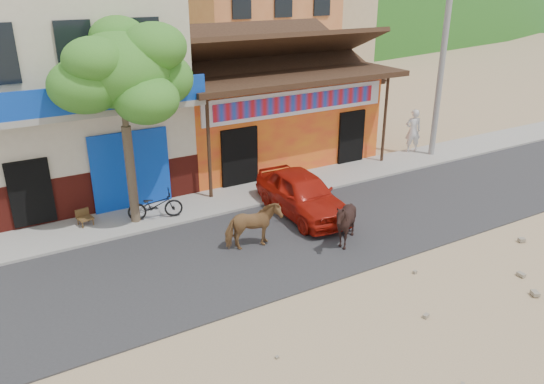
{
  "coord_description": "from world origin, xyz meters",
  "views": [
    {
      "loc": [
        -8.41,
        -9.1,
        7.13
      ],
      "look_at": [
        -1.37,
        3.0,
        1.4
      ],
      "focal_mm": 35.0,
      "sensor_mm": 36.0,
      "label": 1
    }
  ],
  "objects_px": {
    "cow_tan": "(253,226)",
    "red_car": "(302,194)",
    "utility_pole": "(443,58)",
    "cafe_chair_right": "(84,211)",
    "tree": "(126,126)",
    "scooter": "(155,205)",
    "pedestrian": "(413,131)",
    "cow_dark": "(345,223)"
  },
  "relations": [
    {
      "from": "cow_tan",
      "to": "tree",
      "type": "bearing_deg",
      "value": 42.74
    },
    {
      "from": "scooter",
      "to": "pedestrian",
      "type": "height_order",
      "value": "pedestrian"
    },
    {
      "from": "cow_dark",
      "to": "red_car",
      "type": "xyz_separation_m",
      "value": [
        0.16,
        2.43,
        -0.02
      ]
    },
    {
      "from": "utility_pole",
      "to": "scooter",
      "type": "xyz_separation_m",
      "value": [
        -12.2,
        -0.34,
        -3.56
      ]
    },
    {
      "from": "cow_tan",
      "to": "red_car",
      "type": "height_order",
      "value": "red_car"
    },
    {
      "from": "tree",
      "to": "scooter",
      "type": "relative_size",
      "value": 3.57
    },
    {
      "from": "cow_tan",
      "to": "scooter",
      "type": "bearing_deg",
      "value": 36.34
    },
    {
      "from": "cow_tan",
      "to": "cafe_chair_right",
      "type": "relative_size",
      "value": 1.74
    },
    {
      "from": "cafe_chair_right",
      "to": "scooter",
      "type": "bearing_deg",
      "value": -29.23
    },
    {
      "from": "pedestrian",
      "to": "cafe_chair_right",
      "type": "height_order",
      "value": "pedestrian"
    },
    {
      "from": "cow_dark",
      "to": "pedestrian",
      "type": "bearing_deg",
      "value": 128.1
    },
    {
      "from": "utility_pole",
      "to": "cow_dark",
      "type": "height_order",
      "value": "utility_pole"
    },
    {
      "from": "tree",
      "to": "red_car",
      "type": "bearing_deg",
      "value": -22.27
    },
    {
      "from": "cow_tan",
      "to": "scooter",
      "type": "relative_size",
      "value": 0.92
    },
    {
      "from": "scooter",
      "to": "cafe_chair_right",
      "type": "bearing_deg",
      "value": 86.73
    },
    {
      "from": "utility_pole",
      "to": "cow_tan",
      "type": "xyz_separation_m",
      "value": [
        -10.42,
        -3.42,
        -3.43
      ]
    },
    {
      "from": "red_car",
      "to": "pedestrian",
      "type": "bearing_deg",
      "value": 23.57
    },
    {
      "from": "tree",
      "to": "pedestrian",
      "type": "relative_size",
      "value": 3.26
    },
    {
      "from": "cafe_chair_right",
      "to": "pedestrian",
      "type": "bearing_deg",
      "value": -10.17
    },
    {
      "from": "utility_pole",
      "to": "cafe_chair_right",
      "type": "distance_m",
      "value": 14.64
    },
    {
      "from": "tree",
      "to": "utility_pole",
      "type": "distance_m",
      "value": 12.84
    },
    {
      "from": "utility_pole",
      "to": "cow_dark",
      "type": "bearing_deg",
      "value": -150.52
    },
    {
      "from": "tree",
      "to": "cow_dark",
      "type": "relative_size",
      "value": 4.24
    },
    {
      "from": "pedestrian",
      "to": "red_car",
      "type": "bearing_deg",
      "value": 44.92
    },
    {
      "from": "utility_pole",
      "to": "scooter",
      "type": "relative_size",
      "value": 4.76
    },
    {
      "from": "cow_tan",
      "to": "red_car",
      "type": "relative_size",
      "value": 0.38
    },
    {
      "from": "scooter",
      "to": "red_car",
      "type": "bearing_deg",
      "value": -99.42
    },
    {
      "from": "scooter",
      "to": "cow_dark",
      "type": "bearing_deg",
      "value": -122.32
    },
    {
      "from": "tree",
      "to": "cafe_chair_right",
      "type": "relative_size",
      "value": 6.76
    },
    {
      "from": "utility_pole",
      "to": "cow_tan",
      "type": "relative_size",
      "value": 5.17
    },
    {
      "from": "utility_pole",
      "to": "tree",
      "type": "bearing_deg",
      "value": -179.1
    },
    {
      "from": "tree",
      "to": "cow_tan",
      "type": "relative_size",
      "value": 3.88
    },
    {
      "from": "cow_tan",
      "to": "scooter",
      "type": "distance_m",
      "value": 3.56
    },
    {
      "from": "red_car",
      "to": "cafe_chair_right",
      "type": "xyz_separation_m",
      "value": [
        -6.22,
        2.45,
        -0.17
      ]
    },
    {
      "from": "red_car",
      "to": "scooter",
      "type": "xyz_separation_m",
      "value": [
        -4.22,
        1.83,
        -0.17
      ]
    },
    {
      "from": "tree",
      "to": "red_car",
      "type": "xyz_separation_m",
      "value": [
        4.82,
        -1.97,
        -2.39
      ]
    },
    {
      "from": "tree",
      "to": "cow_dark",
      "type": "height_order",
      "value": "tree"
    },
    {
      "from": "pedestrian",
      "to": "utility_pole",
      "type": "bearing_deg",
      "value": 148.63
    },
    {
      "from": "utility_pole",
      "to": "cow_dark",
      "type": "relative_size",
      "value": 5.65
    },
    {
      "from": "utility_pole",
      "to": "pedestrian",
      "type": "bearing_deg",
      "value": 124.69
    },
    {
      "from": "utility_pole",
      "to": "cow_tan",
      "type": "height_order",
      "value": "utility_pole"
    },
    {
      "from": "scooter",
      "to": "pedestrian",
      "type": "relative_size",
      "value": 0.91
    }
  ]
}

